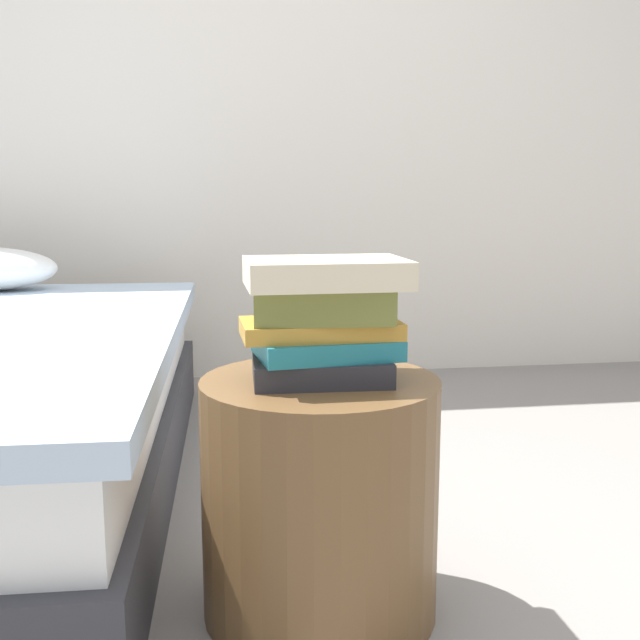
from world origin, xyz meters
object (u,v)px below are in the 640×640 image
at_px(side_table, 320,497).
at_px(book_charcoal, 321,369).
at_px(book_teal, 326,346).
at_px(book_cream, 326,273).
at_px(book_ochre, 321,328).
at_px(book_olive, 322,303).

height_order(side_table, book_charcoal, book_charcoal).
xyz_separation_m(side_table, book_teal, (0.01, -0.00, 0.30)).
bearing_deg(book_charcoal, book_cream, 43.77).
height_order(book_ochre, book_olive, book_olive).
xyz_separation_m(book_teal, book_olive, (-0.01, 0.01, 0.08)).
relative_size(book_teal, book_ochre, 0.88).
bearing_deg(book_cream, book_teal, 50.82).
xyz_separation_m(book_charcoal, book_cream, (0.01, 0.01, 0.18)).
relative_size(book_ochre, book_cream, 0.99).
bearing_deg(book_ochre, book_charcoal, -100.22).
distance_m(book_olive, book_cream, 0.06).
height_order(book_charcoal, book_teal, book_teal).
bearing_deg(book_teal, book_ochre, 157.06).
xyz_separation_m(book_charcoal, book_ochre, (0.00, 0.01, 0.08)).
height_order(side_table, book_teal, book_teal).
relative_size(book_charcoal, book_cream, 0.86).
relative_size(side_table, book_charcoal, 1.86).
bearing_deg(book_teal, side_table, 168.64).
distance_m(book_teal, book_olive, 0.08).
height_order(book_teal, book_cream, book_cream).
height_order(book_teal, book_ochre, book_ochre).
xyz_separation_m(book_olive, book_cream, (0.01, -0.01, 0.06)).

